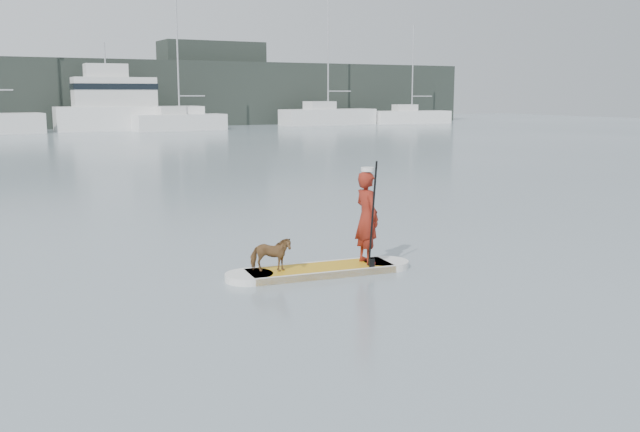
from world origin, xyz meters
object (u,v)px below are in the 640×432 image
motor_yacht_a (123,106)px  sailboat_g (411,116)px  sailboat_f (327,115)px  paddleboard (320,270)px  paddler (367,217)px  dog (271,254)px  sailboat_e (179,121)px

motor_yacht_a → sailboat_g: size_ratio=1.25×
motor_yacht_a → sailboat_f: bearing=5.3°
sailboat_g → paddleboard: bearing=-116.3°
sailboat_f → sailboat_g: bearing=-11.9°
paddleboard → motor_yacht_a: size_ratio=0.27×
paddler → sailboat_f: (27.10, 50.84, 0.04)m
sailboat_f → sailboat_g: size_ratio=1.47×
paddleboard → sailboat_g: 61.37m
paddler → motor_yacht_a: bearing=-6.4°
paddler → dog: (-1.73, 0.21, -0.51)m
dog → motor_yacht_a: bearing=17.6°
paddler → dog: paddler is taller
motor_yacht_a → paddleboard: bearing=-96.0°
paddler → dog: 1.82m
paddler → motor_yacht_a: motor_yacht_a is taller
dog → sailboat_f: (28.83, 50.62, 0.55)m
sailboat_f → sailboat_e: bearing=-169.5°
paddler → dog: size_ratio=2.33×
dog → sailboat_f: 58.26m
paddleboard → dog: 0.94m
paddler → sailboat_e: bearing=-11.4°
paddleboard → sailboat_f: size_ratio=0.23×
sailboat_e → motor_yacht_a: bearing=143.4°
sailboat_f → sailboat_g: sailboat_f is taller
paddler → sailboat_g: sailboat_g is taller
paddler → sailboat_f: 57.61m
paddleboard → sailboat_g: sailboat_g is taller
sailboat_e → sailboat_f: sailboat_f is taller
paddleboard → motor_yacht_a: 50.75m
sailboat_e → motor_yacht_a: 4.92m
dog → paddleboard: bearing=-69.1°
paddler → sailboat_g: size_ratio=0.17×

